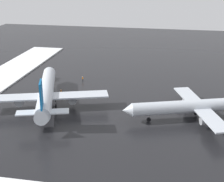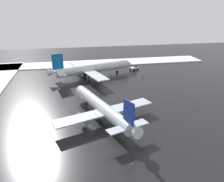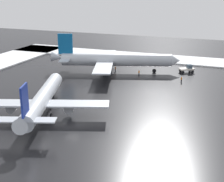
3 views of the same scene
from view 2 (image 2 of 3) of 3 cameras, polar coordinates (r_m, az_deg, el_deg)
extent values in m
plane|color=black|center=(61.10, 6.19, -7.92)|extent=(240.00, 240.00, 0.00)
cube|color=white|center=(122.51, -3.02, 7.36)|extent=(14.00, 116.00, 0.44)
cylinder|color=silver|center=(97.61, -4.76, 5.95)|extent=(14.11, 33.61, 3.86)
cone|color=silver|center=(106.20, 4.38, 7.23)|extent=(4.33, 3.72, 3.67)
cone|color=silver|center=(91.71, -15.45, 4.68)|extent=(4.37, 4.86, 3.76)
cube|color=silver|center=(104.80, -8.58, 6.67)|extent=(15.58, 9.28, 0.41)
cylinder|color=gray|center=(103.23, -7.80, 5.83)|extent=(3.34, 4.37, 2.27)
cube|color=silver|center=(88.21, -4.25, 4.06)|extent=(15.58, 9.28, 0.41)
cylinder|color=gray|center=(90.75, -4.51, 3.80)|extent=(3.34, 4.37, 2.27)
cube|color=#0C5999|center=(91.29, -14.04, 7.47)|extent=(1.78, 4.45, 6.36)
cube|color=silver|center=(95.63, -14.23, 5.32)|extent=(6.09, 4.48, 0.27)
cube|color=silver|center=(89.29, -13.05, 4.31)|extent=(6.09, 4.48, 0.27)
cylinder|color=black|center=(103.32, 1.33, 5.91)|extent=(0.27, 0.27, 0.79)
cylinder|color=black|center=(103.77, 1.32, 5.03)|extent=(0.76, 1.31, 1.25)
cylinder|color=black|center=(99.02, -7.13, 5.06)|extent=(0.27, 0.27, 0.79)
cylinder|color=black|center=(99.49, -7.09, 4.15)|extent=(0.76, 1.31, 1.25)
cylinder|color=black|center=(94.58, -5.98, 4.33)|extent=(0.27, 0.27, 0.79)
cylinder|color=black|center=(95.07, -5.94, 3.38)|extent=(0.76, 1.31, 1.25)
cylinder|color=silver|center=(61.42, -2.94, -4.07)|extent=(28.64, 12.74, 3.31)
cone|color=silver|center=(74.69, -8.55, 0.44)|extent=(3.24, 3.74, 3.14)
cone|color=silver|center=(49.20, 5.84, -10.33)|extent=(4.21, 3.80, 3.22)
cube|color=silver|center=(56.29, -8.80, -7.16)|extent=(8.21, 13.35, 0.35)
cylinder|color=gray|center=(57.77, -7.13, -7.37)|extent=(3.76, 2.93, 1.95)
cube|color=silver|center=(63.05, 4.75, -3.71)|extent=(8.21, 13.35, 0.35)
cylinder|color=gray|center=(62.83, 3.01, -4.74)|extent=(3.76, 2.93, 1.95)
cube|color=navy|center=(49.09, 4.39, -5.54)|extent=(3.79, 1.61, 5.45)
cube|color=silver|center=(49.67, 1.32, -10.14)|extent=(3.93, 5.24, 0.23)
cube|color=silver|center=(52.56, 6.80, -8.40)|extent=(3.93, 5.24, 0.23)
cylinder|color=black|center=(70.46, -6.77, -2.05)|extent=(0.23, 0.23, 0.68)
cylinder|color=black|center=(71.03, -6.73, -3.09)|extent=(1.12, 0.67, 1.07)
cylinder|color=black|center=(58.89, -3.45, -6.86)|extent=(0.23, 0.23, 0.68)
cylinder|color=black|center=(59.57, -3.42, -8.05)|extent=(1.12, 0.67, 1.07)
cylinder|color=black|center=(60.70, 0.17, -5.91)|extent=(0.23, 0.23, 0.68)
cylinder|color=black|center=(61.36, 0.17, -7.08)|extent=(1.12, 0.67, 1.07)
cube|color=silver|center=(109.47, 5.75, 6.08)|extent=(4.40, 5.04, 0.50)
cube|color=#3F5160|center=(109.96, 6.08, 6.57)|extent=(2.03, 2.00, 1.10)
cylinder|color=black|center=(111.46, 5.87, 5.98)|extent=(0.77, 0.92, 0.90)
cylinder|color=black|center=(110.28, 6.67, 5.78)|extent=(0.77, 0.92, 0.90)
cylinder|color=black|center=(109.06, 4.80, 5.68)|extent=(0.77, 0.92, 0.90)
cylinder|color=black|center=(107.85, 5.60, 5.47)|extent=(0.77, 0.92, 0.90)
cylinder|color=black|center=(99.02, -4.97, 4.03)|extent=(0.16, 0.16, 0.85)
cylinder|color=black|center=(99.12, -5.07, 4.05)|extent=(0.16, 0.16, 0.85)
cylinder|color=orange|center=(98.86, -5.04, 4.45)|extent=(0.36, 0.36, 0.62)
sphere|color=tan|center=(98.73, -5.04, 4.68)|extent=(0.24, 0.24, 0.24)
cylinder|color=black|center=(98.92, 7.93, 3.89)|extent=(0.16, 0.16, 0.85)
cylinder|color=black|center=(99.09, 7.97, 3.92)|extent=(0.16, 0.16, 0.85)
cylinder|color=orange|center=(98.79, 7.97, 4.31)|extent=(0.36, 0.36, 0.62)
sphere|color=tan|center=(98.67, 7.98, 4.55)|extent=(0.24, 0.24, 0.24)
cylinder|color=black|center=(98.53, -0.02, 4.02)|extent=(0.16, 0.16, 0.85)
cylinder|color=black|center=(98.35, -0.06, 3.99)|extent=(0.16, 0.16, 0.85)
cylinder|color=orange|center=(98.22, -0.04, 4.42)|extent=(0.36, 0.36, 0.62)
sphere|color=tan|center=(98.10, -0.04, 4.66)|extent=(0.24, 0.24, 0.24)
camera|label=1|loc=(94.75, -65.60, 13.79)|focal=55.00mm
camera|label=3|loc=(46.70, 84.24, -1.12)|focal=55.00mm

